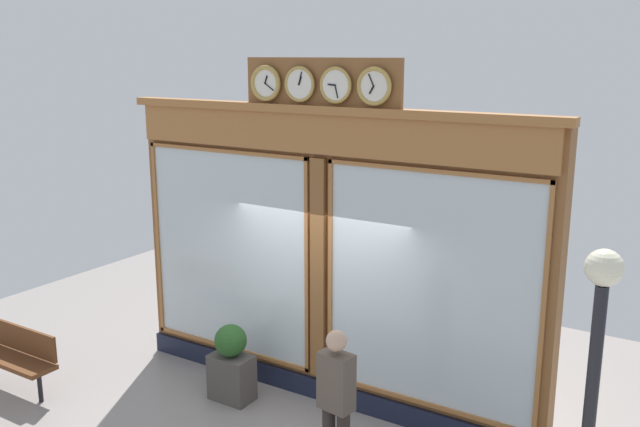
% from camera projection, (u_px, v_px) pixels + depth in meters
% --- Properties ---
extents(shop_facade, '(5.92, 0.42, 4.38)m').
position_uv_depth(shop_facade, '(325.00, 254.00, 8.71)').
color(shop_facade, brown).
rests_on(shop_facade, ground_plane).
extents(pedestrian, '(0.39, 0.27, 1.69)m').
position_uv_depth(pedestrian, '(336.00, 399.00, 7.13)').
color(pedestrian, '#312A24').
rests_on(pedestrian, ground_plane).
extents(street_lamp, '(0.28, 0.28, 3.05)m').
position_uv_depth(street_lamp, '(594.00, 375.00, 5.19)').
color(street_lamp, black).
rests_on(street_lamp, ground_plane).
extents(planter_box, '(0.56, 0.36, 0.61)m').
position_uv_depth(planter_box, '(232.00, 377.00, 8.96)').
color(planter_box, '#4C4742').
rests_on(planter_box, ground_plane).
extents(planter_shrub, '(0.42, 0.42, 0.42)m').
position_uv_depth(planter_shrub, '(231.00, 341.00, 8.84)').
color(planter_shrub, '#285623').
rests_on(planter_shrub, planter_box).
extents(street_bench, '(1.40, 0.40, 0.87)m').
position_uv_depth(street_bench, '(16.00, 353.00, 9.18)').
color(street_bench, '#5B3319').
rests_on(street_bench, ground_plane).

